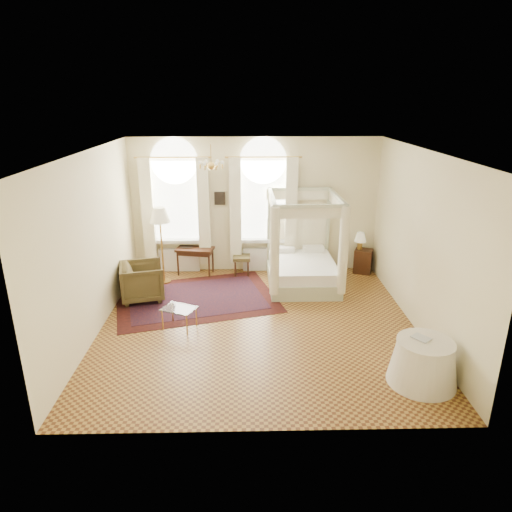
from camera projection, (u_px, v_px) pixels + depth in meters
The scene contains 18 objects.
ground at pixel (258, 324), 8.87m from camera, with size 6.00×6.00×0.00m, color #A67830.
room_walls at pixel (258, 226), 8.21m from camera, with size 6.00×6.00×6.00m.
window_left at pixel (177, 214), 11.04m from camera, with size 1.62×0.27×3.29m.
window_right at pixel (263, 214), 11.09m from camera, with size 1.62×0.27×3.29m.
chandelier at pixel (211, 165), 9.01m from camera, with size 0.51×0.45×0.50m.
wall_pictures at pixel (258, 196), 11.04m from camera, with size 2.54×0.03×0.39m.
canopy_bed at pixel (302, 265), 10.55m from camera, with size 1.64×2.00×2.13m.
nightstand at pixel (363, 261), 11.37m from camera, with size 0.42×0.38×0.60m, color #3E1E10.
nightstand_lamp at pixel (360, 238), 11.24m from camera, with size 0.29×0.29×0.42m.
writing_desk at pixel (195, 252), 11.19m from camera, with size 0.97×0.62×0.67m.
laptop at pixel (187, 247), 11.21m from camera, with size 0.30×0.19×0.02m, color black.
stool at pixel (242, 259), 11.21m from camera, with size 0.42×0.42×0.48m.
armchair at pixel (142, 281), 9.84m from camera, with size 0.87×0.90×0.82m, color #473B1E.
coffee_table at pixel (179, 310), 8.59m from camera, with size 0.73×0.64×0.42m.
floor_lamp at pixel (160, 219), 10.37m from camera, with size 0.47×0.47×1.81m.
oriental_rug at pixel (197, 298), 9.98m from camera, with size 3.88×3.21×0.01m.
side_table at pixel (423, 362), 6.96m from camera, with size 1.05×1.05×0.72m.
book at pixel (417, 340), 6.84m from camera, with size 0.19×0.26×0.02m, color black.
Camera 1 is at (-0.22, -7.92, 4.19)m, focal length 32.00 mm.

